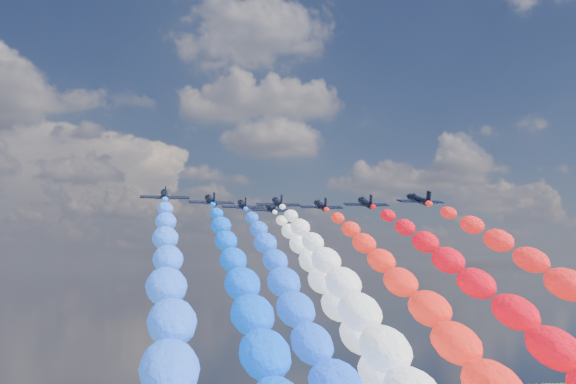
{
  "coord_description": "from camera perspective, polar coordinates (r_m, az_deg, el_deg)",
  "views": [
    {
      "loc": [
        -26.89,
        -135.38,
        96.99
      ],
      "look_at": [
        0.0,
        4.0,
        112.35
      ],
      "focal_mm": 42.96,
      "sensor_mm": 36.0,
      "label": 1
    }
  ],
  "objects": [
    {
      "name": "trail_0",
      "position": [
        68.16,
        -9.78,
        -14.43
      ],
      "size": [
        6.88,
        124.64,
        50.87
      ],
      "primitive_type": null,
      "color": "blue"
    },
    {
      "name": "trail_4",
      "position": [
        96.83,
        4.96,
        -12.01
      ],
      "size": [
        6.88,
        124.64,
        50.87
      ],
      "primitive_type": null,
      "color": "white"
    },
    {
      "name": "jet_0",
      "position": [
        132.05,
        -10.17,
        -0.27
      ],
      "size": [
        9.4,
        12.76,
        5.57
      ],
      "primitive_type": null,
      "rotation": [
        0.24,
        0.0,
        0.02
      ],
      "color": "black"
    },
    {
      "name": "trail_1",
      "position": [
        77.64,
        -2.78,
        -13.48
      ],
      "size": [
        6.88,
        124.64,
        50.87
      ],
      "primitive_type": null,
      "color": "#054DF2"
    },
    {
      "name": "trail_3",
      "position": [
        83.39,
        7.07,
        -12.94
      ],
      "size": [
        6.88,
        124.64,
        50.87
      ],
      "primitive_type": null,
      "color": "silver"
    },
    {
      "name": "jet_2",
      "position": [
        151.25,
        -3.76,
        -1.09
      ],
      "size": [
        9.22,
        12.63,
        5.57
      ],
      "primitive_type": null,
      "rotation": [
        0.24,
        0.0,
        0.0
      ],
      "color": "black"
    },
    {
      "name": "jet_6",
      "position": [
        146.22,
        6.44,
        -0.89
      ],
      "size": [
        9.84,
        13.08,
        5.57
      ],
      "primitive_type": null,
      "rotation": [
        0.24,
        0.0,
        -0.05
      ],
      "color": "black"
    },
    {
      "name": "trail_5",
      "position": [
        91.02,
        12.59,
        -12.26
      ],
      "size": [
        6.88,
        124.64,
        50.87
      ],
      "primitive_type": null,
      "color": "red"
    },
    {
      "name": "trail_2",
      "position": [
        88.13,
        1.46,
        -12.61
      ],
      "size": [
        6.88,
        124.64,
        50.87
      ],
      "primitive_type": null,
      "color": "blue"
    },
    {
      "name": "jet_1",
      "position": [
        141.23,
        -6.41,
        -0.71
      ],
      "size": [
        10.04,
        13.21,
        5.57
      ],
      "primitive_type": null,
      "rotation": [
        0.24,
        0.0,
        0.07
      ],
      "color": "black"
    },
    {
      "name": "jet_4",
      "position": [
        159.37,
        -1.41,
        -1.36
      ],
      "size": [
        9.45,
        12.8,
        5.57
      ],
      "primitive_type": null,
      "rotation": [
        0.24,
        0.0,
        0.02
      ],
      "color": "black"
    },
    {
      "name": "trail_6",
      "position": [
        87.27,
        19.54,
        -12.33
      ],
      "size": [
        6.88,
        124.64,
        50.87
      ],
      "primitive_type": null,
      "color": "red"
    },
    {
      "name": "jet_5",
      "position": [
        151.93,
        2.74,
        -1.12
      ],
      "size": [
        9.32,
        12.7,
        5.57
      ],
      "primitive_type": null,
      "rotation": [
        0.24,
        0.0,
        -0.01
      ],
      "color": "black"
    },
    {
      "name": "jet_7",
      "position": [
        140.98,
        10.79,
        -0.63
      ],
      "size": [
        9.98,
        13.17,
        5.57
      ],
      "primitive_type": null,
      "rotation": [
        0.24,
        0.0,
        0.07
      ],
      "color": "black"
    },
    {
      "name": "jet_3",
      "position": [
        145.61,
        -0.83,
        -0.91
      ],
      "size": [
        9.36,
        12.73,
        5.57
      ],
      "primitive_type": null,
      "rotation": [
        0.24,
        0.0,
        -0.01
      ],
      "color": "black"
    }
  ]
}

